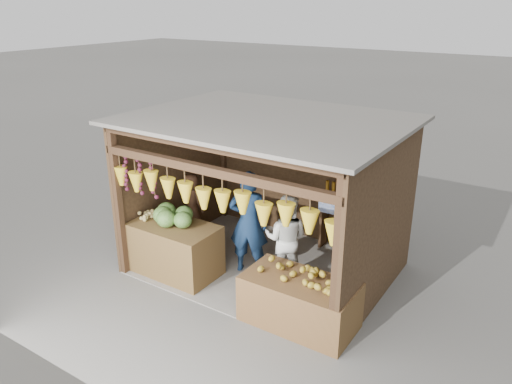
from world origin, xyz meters
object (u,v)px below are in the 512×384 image
counter_left (175,249)px  woman_standing (286,239)px  counter_right (299,302)px  vendor_seated (192,201)px  man_standing (249,223)px

counter_left → woman_standing: bearing=26.4°
counter_left → counter_right: (2.44, -0.12, -0.09)m
vendor_seated → counter_left: bearing=129.5°
counter_right → vendor_seated: vendor_seated is taller
woman_standing → vendor_seated: (-2.26, 0.33, 0.05)m
counter_right → vendor_seated: size_ratio=1.53×
woman_standing → vendor_seated: 2.29m
man_standing → counter_right: bearing=130.4°
counter_left → man_standing: 1.33m
woman_standing → vendor_seated: woman_standing is taller
woman_standing → vendor_seated: size_ratio=1.43×
man_standing → counter_left: bearing=15.9°
counter_left → woman_standing: size_ratio=0.97×
woman_standing → man_standing: bearing=-7.2°
man_standing → vendor_seated: 1.67m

